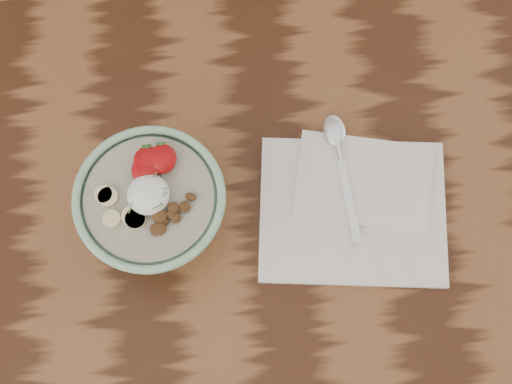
# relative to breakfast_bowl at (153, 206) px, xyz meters

# --- Properties ---
(table) EXTENTS (1.60, 0.90, 0.75)m
(table) POSITION_rel_breakfast_bowl_xyz_m (0.17, -0.06, -0.16)
(table) COLOR #371B0D
(table) RESTS_ON ground
(breakfast_bowl) EXTENTS (0.21, 0.21, 0.14)m
(breakfast_bowl) POSITION_rel_breakfast_bowl_xyz_m (0.00, 0.00, 0.00)
(breakfast_bowl) COLOR #8DBE9A
(breakfast_bowl) RESTS_ON table
(napkin) EXTENTS (0.30, 0.26, 0.02)m
(napkin) POSITION_rel_breakfast_bowl_xyz_m (0.29, -0.01, -0.06)
(napkin) COLOR white
(napkin) RESTS_ON table
(spoon) EXTENTS (0.04, 0.20, 0.01)m
(spoon) POSITION_rel_breakfast_bowl_xyz_m (0.27, 0.08, -0.05)
(spoon) COLOR silver
(spoon) RESTS_ON napkin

